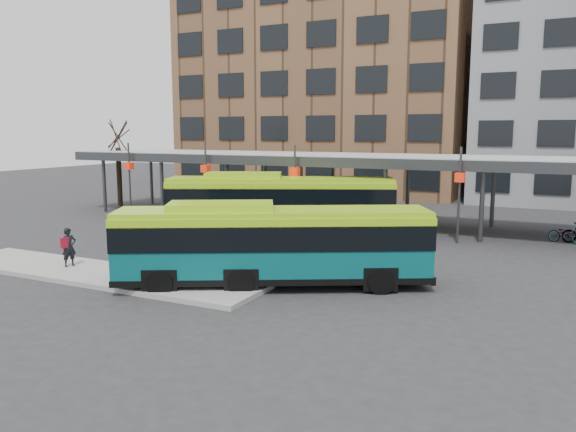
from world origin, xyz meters
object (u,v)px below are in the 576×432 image
object	(u,v)px
bus_rear	(280,202)
pedestrian	(69,247)
bus_front	(272,243)
tree	(119,175)

from	to	relation	value
bus_rear	pedestrian	distance (m)	11.73
bus_front	bus_rear	distance (m)	10.50
bus_rear	pedestrian	world-z (taller)	bus_rear
bus_rear	tree	bearing A→B (deg)	141.90
bus_rear	pedestrian	xyz separation A→B (m)	(-3.92, -11.02, -0.77)
tree	pedestrian	xyz separation A→B (m)	(10.90, -14.86, -1.46)
pedestrian	tree	bearing A→B (deg)	57.78
tree	bus_front	world-z (taller)	tree
bus_rear	pedestrian	size ratio (longest dim) A/B	7.77
bus_front	bus_rear	bearing A→B (deg)	87.06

